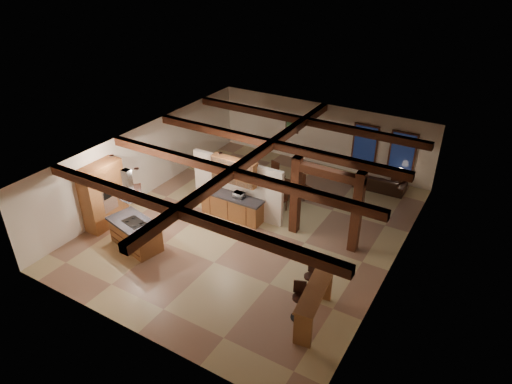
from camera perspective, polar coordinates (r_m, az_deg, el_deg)
ground at (r=16.70m, az=-0.31°, el=-4.25°), size 12.00×12.00×0.00m
room_walls at (r=15.78m, az=-0.33°, el=1.13°), size 12.00×12.00×12.00m
ceiling_beams at (r=15.34m, az=-0.34°, el=4.36°), size 10.00×12.00×0.28m
timber_posts at (r=15.22m, az=8.74°, el=-0.45°), size 2.50×0.30×2.90m
partition_wall at (r=16.95m, az=-2.35°, el=0.62°), size 3.80×0.18×2.20m
pantry_cabinet at (r=17.08m, az=-18.54°, el=-0.40°), size 0.67×1.60×2.40m
back_counter at (r=16.98m, az=-3.02°, el=-1.77°), size 2.50×0.66×0.94m
upper_display_cabinet at (r=16.46m, az=-2.76°, el=2.63°), size 1.80×0.36×0.95m
range_hood at (r=15.27m, az=-15.41°, el=-1.06°), size 1.10×1.10×1.40m
back_windows at (r=19.93m, az=15.64°, el=5.40°), size 2.70×0.07×1.70m
framed_art at (r=21.22m, az=4.53°, el=8.49°), size 0.65×0.05×0.85m
recessed_cans at (r=15.31m, az=-12.31°, el=4.05°), size 3.16×2.46×0.03m
kitchen_island at (r=15.95m, az=-14.80°, el=-5.08°), size 2.13×1.44×0.97m
dining_table at (r=18.31m, az=2.91°, el=0.19°), size 1.88×1.12×0.64m
sofa at (r=19.61m, az=15.22°, el=1.16°), size 2.12×0.88×0.61m
microwave at (r=16.54m, az=-2.17°, el=-0.37°), size 0.40×0.28×0.21m
bar_counter at (r=12.66m, az=7.30°, el=-13.19°), size 0.79×2.16×1.11m
side_table at (r=19.86m, az=17.34°, el=1.16°), size 0.56×0.56×0.59m
table_lamp at (r=19.63m, az=17.57°, el=2.53°), size 0.28×0.28×0.34m
bar_stool_a at (r=12.80m, az=5.38°, el=-13.37°), size 0.44×0.45×1.17m
bar_stool_b at (r=13.57m, az=6.79°, el=-10.79°), size 0.38×0.39×1.08m
dining_chairs at (r=18.18m, az=2.94°, el=0.98°), size 2.24×2.24×1.20m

